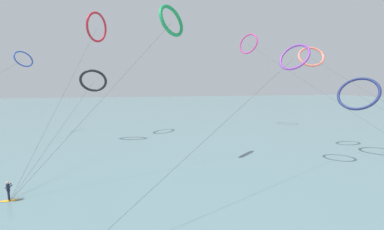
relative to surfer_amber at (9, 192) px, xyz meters
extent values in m
cube|color=slate|center=(15.67, 84.04, -0.78)|extent=(400.00, 200.00, 0.08)
ellipsoid|color=orange|center=(0.00, -0.01, -0.71)|extent=(1.40, 0.40, 0.06)
cylinder|color=#191E38|center=(0.08, -0.12, -0.28)|extent=(0.12, 0.12, 0.80)
cylinder|color=#191E38|center=(-0.08, 0.11, -0.28)|extent=(0.12, 0.12, 0.80)
cube|color=#191E38|center=(0.00, -0.01, 0.43)|extent=(0.35, 0.38, 0.62)
sphere|color=tan|center=(0.00, -0.01, 0.85)|extent=(0.22, 0.22, 0.22)
cylinder|color=#191E38|center=(0.12, -0.07, 0.48)|extent=(0.46, 0.36, 0.39)
cylinder|color=#191E38|center=(-0.12, 0.29, 0.48)|extent=(0.46, 0.36, 0.39)
torus|color=#199351|center=(15.21, 7.61, 16.73)|extent=(4.13, 3.82, 4.00)
cylinder|color=#3F3F3F|center=(7.60, 3.80, 7.85)|extent=(15.23, 7.65, 17.35)
torus|color=#CC288E|center=(36.84, 30.09, 18.56)|extent=(3.63, 4.90, 4.73)
cylinder|color=#3F3F3F|center=(37.40, 9.32, 8.79)|extent=(1.15, 41.55, 19.25)
torus|color=black|center=(3.82, 22.02, 9.72)|extent=(4.57, 3.04, 3.93)
cylinder|color=#3F3F3F|center=(1.91, 11.00, 4.34)|extent=(3.85, 22.04, 10.35)
torus|color=navy|center=(40.57, 4.33, 7.82)|extent=(4.96, 5.92, 4.63)
torus|color=#2647B7|center=(-10.52, 32.62, 14.15)|extent=(3.59, 3.79, 3.28)
torus|color=red|center=(4.12, 27.30, 19.82)|extent=(3.77, 5.22, 5.52)
cylinder|color=#3F3F3F|center=(2.06, 13.64, 9.40)|extent=(4.14, 27.32, 20.46)
torus|color=#EA7260|center=(36.96, 9.53, 13.29)|extent=(4.48, 3.71, 3.35)
torus|color=purple|center=(29.26, 3.12, 12.31)|extent=(3.51, 4.21, 3.30)
cylinder|color=#3F3F3F|center=(17.68, -3.54, 5.68)|extent=(23.18, 13.33, 13.01)
camera|label=1|loc=(10.45, -22.21, 8.94)|focal=22.31mm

